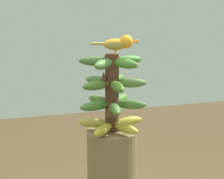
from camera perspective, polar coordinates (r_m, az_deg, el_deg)
banana_bunch at (r=1.38m, az=-0.03°, el=-0.61°), size 0.27×0.27×0.30m
perched_bird at (r=1.34m, az=1.15°, el=7.30°), size 0.17×0.08×0.07m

